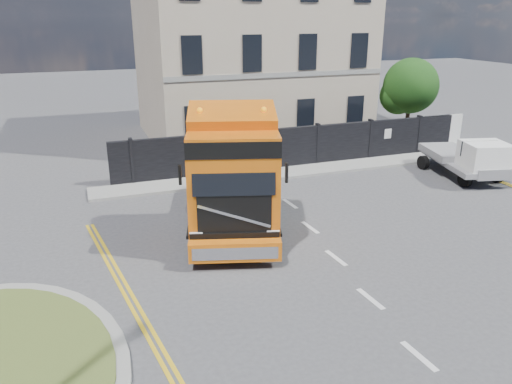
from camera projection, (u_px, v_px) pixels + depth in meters
name	position (u px, v px, depth m)	size (l,w,h in m)	color
ground	(241.00, 268.00, 14.80)	(120.00, 120.00, 0.00)	#424244
hoarding_fence	(309.00, 146.00, 24.56)	(18.80, 0.25, 2.00)	black
georgian_building	(248.00, 39.00, 29.41)	(12.30, 10.30, 12.80)	#B7A891
tree	(408.00, 88.00, 29.16)	(3.20, 3.20, 4.80)	#382619
pavement_far	(306.00, 170.00, 23.90)	(20.00, 1.60, 0.12)	gray
truck	(233.00, 181.00, 16.38)	(4.65, 7.71, 4.34)	black
flatbed_pickup	(475.00, 159.00, 22.25)	(2.86, 4.89, 1.90)	gray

